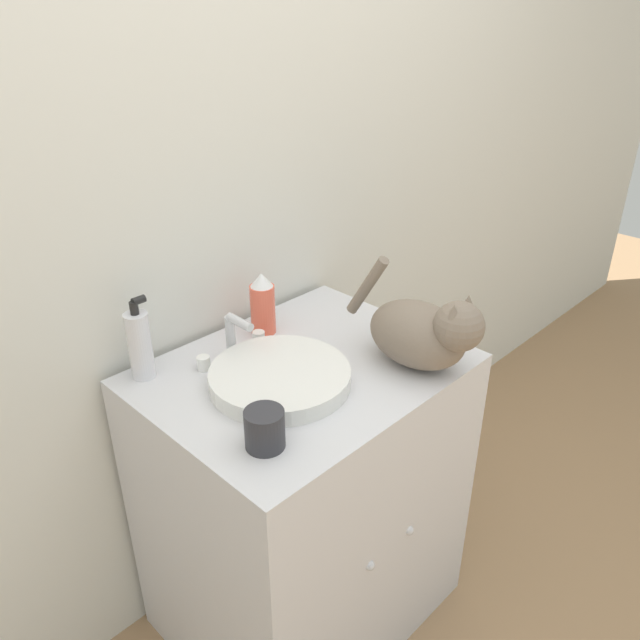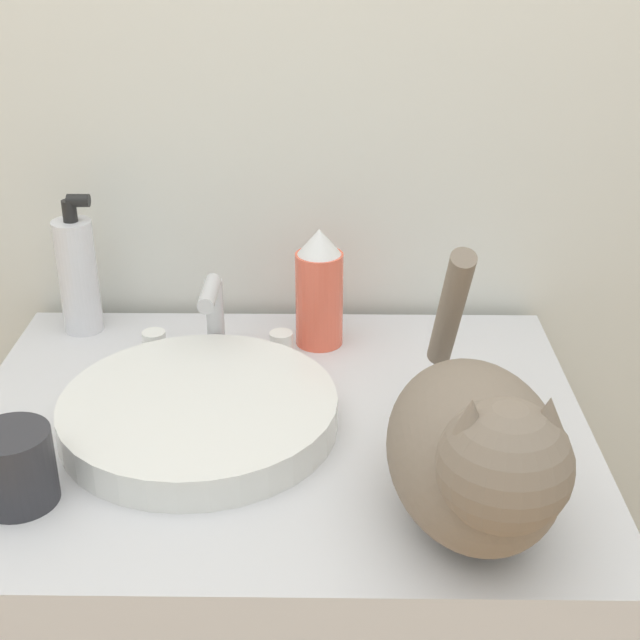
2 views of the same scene
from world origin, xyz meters
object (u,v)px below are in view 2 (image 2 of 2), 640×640
object	(u,v)px
cat	(478,451)
cup	(15,467)
soap_bottle	(78,274)
spray_bottle	(319,289)

from	to	relation	value
cat	cup	world-z (taller)	cat
soap_bottle	spray_bottle	distance (m)	0.35
spray_bottle	soap_bottle	bearing A→B (deg)	173.77
soap_bottle	spray_bottle	size ratio (longest dim) A/B	1.20
cat	spray_bottle	bearing A→B (deg)	-162.23
spray_bottle	cup	world-z (taller)	spray_bottle
cat	soap_bottle	xyz separation A→B (m)	(-0.50, 0.44, -0.01)
soap_bottle	cup	xyz separation A→B (m)	(0.03, -0.40, -0.05)
cat	soap_bottle	distance (m)	0.67
soap_bottle	spray_bottle	bearing A→B (deg)	-6.23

